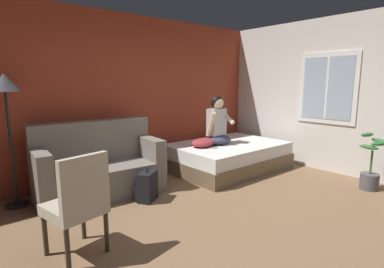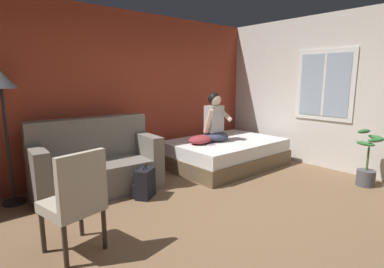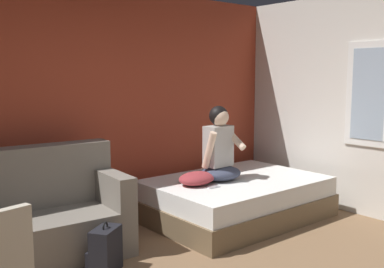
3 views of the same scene
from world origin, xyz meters
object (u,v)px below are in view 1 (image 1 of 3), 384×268
cell_phone (214,148)px  floor_lamp (6,96)px  couch (99,167)px  potted_plant (371,170)px  bed (228,156)px  side_chair (78,202)px  person_seated (217,124)px  backpack (147,187)px  throw_pillow (203,143)px

cell_phone → floor_lamp: floor_lamp is taller
cell_phone → couch: bearing=-96.2°
couch → potted_plant: bearing=-37.5°
bed → side_chair: size_ratio=2.13×
side_chair → potted_plant: size_ratio=1.15×
person_seated → backpack: bearing=-165.8°
side_chair → backpack: size_ratio=2.14×
bed → throw_pillow: throw_pillow is taller
floor_lamp → person_seated: bearing=-8.7°
potted_plant → side_chair: bearing=165.3°
side_chair → person_seated: bearing=22.0°
bed → cell_phone: (-0.49, -0.14, 0.25)m
cell_phone → floor_lamp: size_ratio=0.08×
couch → cell_phone: size_ratio=12.20×
bed → throw_pillow: (-0.54, 0.09, 0.31)m
floor_lamp → potted_plant: 5.11m
potted_plant → person_seated: bearing=114.3°
side_chair → floor_lamp: (-0.23, 1.68, 0.90)m
couch → cell_phone: couch is taller
couch → floor_lamp: floor_lamp is taller
bed → person_seated: person_seated is taller
bed → backpack: size_ratio=4.57×
person_seated → throw_pillow: size_ratio=1.82×
couch → person_seated: 2.22m
side_chair → floor_lamp: 1.92m
backpack → cell_phone: bearing=8.1°
bed → potted_plant: 2.28m
bed → throw_pillow: size_ratio=4.36×
floor_lamp → bed: bearing=-10.0°
couch → cell_phone: bearing=-13.5°
bed → floor_lamp: floor_lamp is taller
side_chair → throw_pillow: 2.84m
person_seated → bed: bearing=-30.2°
side_chair → cell_phone: (2.63, 0.95, -0.05)m
side_chair → floor_lamp: floor_lamp is taller
backpack → potted_plant: bearing=-32.6°
couch → backpack: couch is taller
bed → potted_plant: size_ratio=2.46×
cell_phone → potted_plant: 2.39m
side_chair → person_seated: size_ratio=1.12×
side_chair → cell_phone: 2.80m
potted_plant → backpack: bearing=147.4°
backpack → potted_plant: potted_plant is taller
potted_plant → cell_phone: bearing=123.5°
couch → backpack: (0.39, -0.65, -0.20)m
backpack → floor_lamp: size_ratio=0.27×
side_chair → backpack: 1.43m
couch → backpack: size_ratio=3.83×
couch → person_seated: bearing=-5.4°
floor_lamp → potted_plant: bearing=-33.0°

